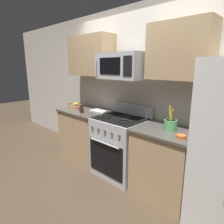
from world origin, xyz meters
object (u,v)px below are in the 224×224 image
at_px(apple_loose, 80,108).
at_px(microwave, 122,66).
at_px(range_oven, 120,146).
at_px(bottle_soy, 82,108).
at_px(prep_bowl, 181,136).
at_px(cutting_board, 101,111).
at_px(fruit_basket, 74,105).
at_px(utensil_crock, 170,124).

bearing_deg(apple_loose, microwave, 3.30).
height_order(range_oven, apple_loose, range_oven).
bearing_deg(microwave, bottle_soy, -165.59).
bearing_deg(microwave, apple_loose, -176.70).
bearing_deg(prep_bowl, cutting_board, 169.78).
bearing_deg(prep_bowl, fruit_basket, 176.49).
xyz_separation_m(microwave, fruit_basket, (-1.18, -0.05, -0.73)).
bearing_deg(range_oven, apple_loose, -178.36).
bearing_deg(microwave, prep_bowl, -10.08).
height_order(microwave, utensil_crock, microwave).
height_order(cutting_board, prep_bowl, prep_bowl).
distance_m(range_oven, microwave, 1.22).
height_order(range_oven, cutting_board, range_oven).
relative_size(utensil_crock, cutting_board, 0.86).
xyz_separation_m(microwave, bottle_soy, (-0.75, -0.19, -0.70)).
height_order(fruit_basket, prep_bowl, fruit_basket).
bearing_deg(bottle_soy, apple_loose, 148.42).
height_order(range_oven, microwave, microwave).
xyz_separation_m(apple_loose, cutting_board, (0.38, 0.16, -0.03)).
relative_size(utensil_crock, bottle_soy, 1.70).
height_order(microwave, prep_bowl, microwave).
xyz_separation_m(microwave, apple_loose, (-0.97, -0.06, -0.75)).
bearing_deg(cutting_board, microwave, -10.47).
distance_m(range_oven, prep_bowl, 1.14).
bearing_deg(utensil_crock, microwave, 179.01).
xyz_separation_m(fruit_basket, prep_bowl, (2.21, -0.14, -0.03)).
bearing_deg(microwave, utensil_crock, -0.99).
bearing_deg(fruit_basket, apple_loose, -2.19).
relative_size(microwave, apple_loose, 10.14).
height_order(fruit_basket, apple_loose, fruit_basket).
distance_m(microwave, cutting_board, 0.98).
height_order(range_oven, fruit_basket, range_oven).
bearing_deg(bottle_soy, utensil_crock, 6.53).
bearing_deg(prep_bowl, microwave, 169.92).
xyz_separation_m(cutting_board, prep_bowl, (1.62, -0.29, 0.01)).
relative_size(cutting_board, prep_bowl, 3.45).
xyz_separation_m(microwave, utensil_crock, (0.81, -0.01, -0.71)).
bearing_deg(bottle_soy, fruit_basket, 161.41).
relative_size(range_oven, fruit_basket, 4.48).
height_order(fruit_basket, bottle_soy, bottle_soy).
bearing_deg(cutting_board, prep_bowl, -10.22).
xyz_separation_m(range_oven, fruit_basket, (-1.18, -0.02, 0.49)).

